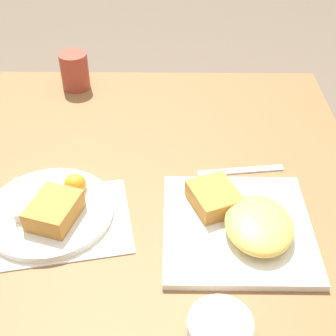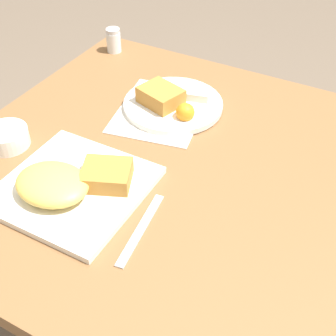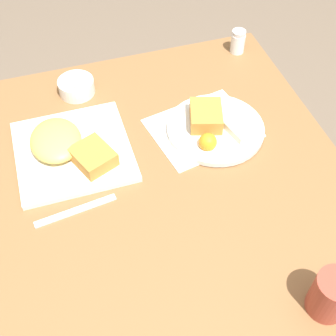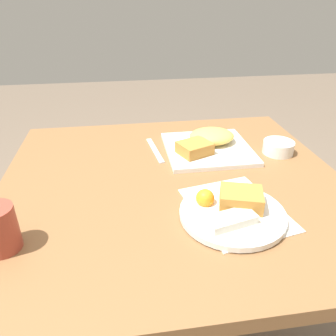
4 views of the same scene
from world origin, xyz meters
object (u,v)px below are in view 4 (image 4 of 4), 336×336
plate_oval_far (232,210)px  butter_knife (155,150)px  sauce_ramekin (278,147)px  plate_square_near (208,144)px

plate_oval_far → butter_knife: bearing=-70.0°
sauce_ramekin → plate_square_near: bearing=-14.7°
butter_knife → plate_oval_far: bearing=12.8°
plate_oval_far → sauce_ramekin: size_ratio=2.53×
plate_square_near → plate_oval_far: (0.03, 0.36, -0.00)m
plate_square_near → butter_knife: plate_square_near is taller
plate_oval_far → plate_square_near: bearing=-95.6°
plate_square_near → sauce_ramekin: bearing=165.3°
plate_oval_far → butter_knife: 0.40m
sauce_ramekin → butter_knife: bearing=-10.9°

